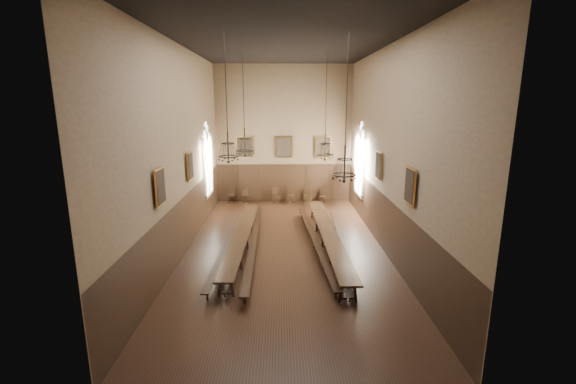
{
  "coord_description": "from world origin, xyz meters",
  "views": [
    {
      "loc": [
        -0.14,
        -16.65,
        6.54
      ],
      "look_at": [
        0.16,
        1.5,
        2.34
      ],
      "focal_mm": 24.0,
      "sensor_mm": 36.0,
      "label": 1
    }
  ],
  "objects_px": {
    "bench_left_inner": "(254,243)",
    "chair_0": "(231,198)",
    "chandelier_front_right": "(345,166)",
    "table_left": "(242,241)",
    "bench_left_outer": "(229,244)",
    "chandelier_back_left": "(245,144)",
    "chair_1": "(246,199)",
    "table_right": "(328,240)",
    "chandelier_back_right": "(325,148)",
    "chair_3": "(276,198)",
    "chair_4": "(290,198)",
    "bench_right_inner": "(315,242)",
    "chair_5": "(307,198)",
    "bench_right_outer": "(342,242)",
    "chair_6": "(322,198)",
    "chandelier_front_left": "(228,147)"
  },
  "relations": [
    {
      "from": "bench_right_inner",
      "to": "bench_left_outer",
      "type": "bearing_deg",
      "value": -177.04
    },
    {
      "from": "bench_right_inner",
      "to": "chandelier_back_right",
      "type": "distance_m",
      "value": 4.77
    },
    {
      "from": "chair_0",
      "to": "chandelier_front_left",
      "type": "bearing_deg",
      "value": -86.2
    },
    {
      "from": "chair_0",
      "to": "chair_4",
      "type": "height_order",
      "value": "chair_0"
    },
    {
      "from": "chair_5",
      "to": "chandelier_front_right",
      "type": "xyz_separation_m",
      "value": [
        0.68,
        -10.76,
        3.89
      ]
    },
    {
      "from": "chandelier_front_right",
      "to": "table_left",
      "type": "bearing_deg",
      "value": 152.26
    },
    {
      "from": "bench_right_outer",
      "to": "chandelier_back_right",
      "type": "distance_m",
      "value": 4.76
    },
    {
      "from": "bench_left_outer",
      "to": "chandelier_back_left",
      "type": "height_order",
      "value": "chandelier_back_left"
    },
    {
      "from": "chair_3",
      "to": "chair_4",
      "type": "xyz_separation_m",
      "value": [
        0.96,
        0.08,
        -0.0
      ]
    },
    {
      "from": "table_left",
      "to": "chair_1",
      "type": "xyz_separation_m",
      "value": [
        -0.63,
        8.58,
        -0.12
      ]
    },
    {
      "from": "bench_left_outer",
      "to": "bench_right_outer",
      "type": "bearing_deg",
      "value": 3.05
    },
    {
      "from": "chair_5",
      "to": "chandelier_back_right",
      "type": "bearing_deg",
      "value": -78.26
    },
    {
      "from": "bench_left_outer",
      "to": "chair_3",
      "type": "bearing_deg",
      "value": 76.68
    },
    {
      "from": "chair_0",
      "to": "chair_1",
      "type": "relative_size",
      "value": 1.16
    },
    {
      "from": "bench_left_outer",
      "to": "chair_1",
      "type": "distance_m",
      "value": 8.69
    },
    {
      "from": "bench_left_inner",
      "to": "chair_3",
      "type": "relative_size",
      "value": 10.72
    },
    {
      "from": "chair_3",
      "to": "chair_5",
      "type": "xyz_separation_m",
      "value": [
        2.11,
        0.06,
        0.0
      ]
    },
    {
      "from": "chair_6",
      "to": "chandelier_back_right",
      "type": "distance_m",
      "value": 7.2
    },
    {
      "from": "bench_left_outer",
      "to": "bench_right_inner",
      "type": "bearing_deg",
      "value": 2.96
    },
    {
      "from": "table_left",
      "to": "chandelier_back_left",
      "type": "xyz_separation_m",
      "value": [
        0.02,
        2.18,
        4.19
      ]
    },
    {
      "from": "table_right",
      "to": "chair_1",
      "type": "height_order",
      "value": "chair_1"
    },
    {
      "from": "table_right",
      "to": "chair_3",
      "type": "relative_size",
      "value": 10.77
    },
    {
      "from": "chair_4",
      "to": "chandelier_back_left",
      "type": "relative_size",
      "value": 0.2
    },
    {
      "from": "table_right",
      "to": "chair_4",
      "type": "distance_m",
      "value": 8.71
    },
    {
      "from": "bench_left_inner",
      "to": "chair_4",
      "type": "height_order",
      "value": "chair_4"
    },
    {
      "from": "table_right",
      "to": "chandelier_back_right",
      "type": "xyz_separation_m",
      "value": [
        0.06,
        2.55,
        3.92
      ]
    },
    {
      "from": "table_right",
      "to": "chandelier_back_left",
      "type": "height_order",
      "value": "chandelier_back_left"
    },
    {
      "from": "chandelier_back_left",
      "to": "bench_right_outer",
      "type": "bearing_deg",
      "value": -23.69
    },
    {
      "from": "bench_left_inner",
      "to": "chandelier_front_right",
      "type": "height_order",
      "value": "chandelier_front_right"
    },
    {
      "from": "bench_left_outer",
      "to": "bench_right_outer",
      "type": "relative_size",
      "value": 1.11
    },
    {
      "from": "chair_1",
      "to": "chandelier_front_right",
      "type": "xyz_separation_m",
      "value": [
        4.85,
        -10.8,
        3.93
      ]
    },
    {
      "from": "chair_4",
      "to": "bench_left_outer",
      "type": "bearing_deg",
      "value": -96.91
    },
    {
      "from": "table_left",
      "to": "bench_left_outer",
      "type": "height_order",
      "value": "table_left"
    },
    {
      "from": "table_right",
      "to": "bench_left_inner",
      "type": "distance_m",
      "value": 3.41
    },
    {
      "from": "chair_5",
      "to": "chandelier_back_right",
      "type": "height_order",
      "value": "chandelier_back_right"
    },
    {
      "from": "table_left",
      "to": "bench_left_inner",
      "type": "height_order",
      "value": "table_left"
    },
    {
      "from": "chair_0",
      "to": "chair_5",
      "type": "bearing_deg",
      "value": -3.78
    },
    {
      "from": "bench_right_outer",
      "to": "chandelier_back_left",
      "type": "distance_m",
      "value": 6.61
    },
    {
      "from": "table_right",
      "to": "bench_right_inner",
      "type": "xyz_separation_m",
      "value": [
        -0.6,
        0.11,
        -0.12
      ]
    },
    {
      "from": "bench_left_inner",
      "to": "chair_3",
      "type": "xyz_separation_m",
      "value": [
        0.89,
        8.5,
        -0.01
      ]
    },
    {
      "from": "bench_right_outer",
      "to": "chair_6",
      "type": "relative_size",
      "value": 9.91
    },
    {
      "from": "bench_left_inner",
      "to": "chair_0",
      "type": "bearing_deg",
      "value": 103.8
    },
    {
      "from": "chair_3",
      "to": "chair_4",
      "type": "distance_m",
      "value": 0.96
    },
    {
      "from": "bench_left_outer",
      "to": "bench_right_inner",
      "type": "relative_size",
      "value": 0.96
    },
    {
      "from": "chair_3",
      "to": "chair_5",
      "type": "bearing_deg",
      "value": -11.88
    },
    {
      "from": "bench_right_inner",
      "to": "chair_1",
      "type": "height_order",
      "value": "chair_1"
    },
    {
      "from": "chair_0",
      "to": "chandelier_front_right",
      "type": "relative_size",
      "value": 0.19
    },
    {
      "from": "table_right",
      "to": "bench_left_inner",
      "type": "height_order",
      "value": "table_right"
    },
    {
      "from": "bench_right_inner",
      "to": "bench_right_outer",
      "type": "xyz_separation_m",
      "value": [
        1.26,
        0.07,
        -0.04
      ]
    },
    {
      "from": "bench_right_inner",
      "to": "bench_right_outer",
      "type": "bearing_deg",
      "value": 3.31
    }
  ]
}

